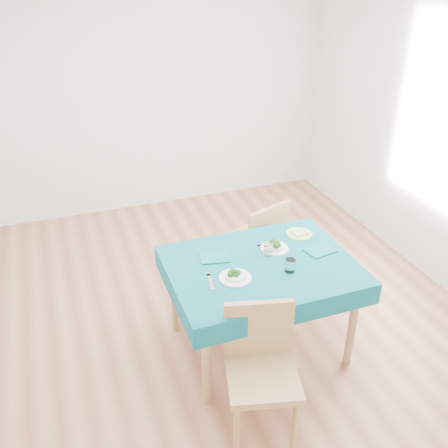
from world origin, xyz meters
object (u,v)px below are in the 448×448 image
object	(u,v)px
bowl_near	(235,274)
side_plate	(299,234)
table	(260,306)
chair_near	(263,363)
chair_far	(252,227)
bowl_far	(275,245)

from	to	relation	value
bowl_near	side_plate	bearing A→B (deg)	29.12
table	chair_near	distance (m)	0.77
table	chair_near	bearing A→B (deg)	-112.48
chair_near	chair_far	xyz separation A→B (m)	(0.57, 1.53, 0.03)
chair_far	bowl_near	world-z (taller)	chair_far
side_plate	chair_near	bearing A→B (deg)	-126.98
chair_near	bowl_near	distance (m)	0.65
chair_near	side_plate	size ratio (longest dim) A/B	5.37
chair_near	bowl_near	xyz separation A→B (m)	(0.05, 0.60, 0.24)
bowl_near	chair_far	bearing A→B (deg)	60.48
chair_far	bowl_near	bearing A→B (deg)	41.02
chair_near	bowl_near	bearing A→B (deg)	99.88
chair_near	bowl_far	world-z (taller)	chair_near
table	bowl_far	bearing A→B (deg)	41.45
chair_near	bowl_far	xyz separation A→B (m)	(0.46, 0.85, 0.24)
chair_near	bowl_far	distance (m)	1.00
table	bowl_near	size ratio (longest dim) A/B	5.94
table	bowl_near	xyz separation A→B (m)	(-0.24, -0.10, 0.41)
bowl_near	bowl_far	size ratio (longest dim) A/B	1.07
chair_near	bowl_far	size ratio (longest dim) A/B	5.29
chair_near	chair_far	distance (m)	1.63
table	chair_far	bearing A→B (deg)	71.01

